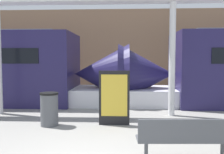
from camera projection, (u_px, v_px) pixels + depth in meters
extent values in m
cube|color=#937051|center=(114.00, 51.00, 15.34)|extent=(56.00, 0.20, 5.00)
cone|color=#231E4C|center=(146.00, 74.00, 10.91)|extent=(2.43, 2.63, 2.63)
cube|color=silver|center=(151.00, 96.00, 10.97)|extent=(2.18, 2.46, 0.70)
cone|color=#231E4C|center=(102.00, 74.00, 11.01)|extent=(2.43, 2.63, 2.63)
cube|color=silver|center=(96.00, 95.00, 11.09)|extent=(2.18, 2.46, 0.70)
cube|color=#4C4F54|center=(184.00, 139.00, 4.70)|extent=(1.82, 0.53, 0.04)
cube|color=#4C4F54|center=(188.00, 131.00, 4.49)|extent=(1.80, 0.13, 0.40)
cylinder|color=#4C4F54|center=(146.00, 151.00, 4.72)|extent=(0.07, 0.07, 0.43)
cylinder|color=#4C4F54|center=(222.00, 151.00, 4.72)|extent=(0.07, 0.07, 0.43)
cylinder|color=#4C4F54|center=(49.00, 110.00, 7.34)|extent=(0.51, 0.51, 0.93)
cylinder|color=black|center=(49.00, 94.00, 7.31)|extent=(0.54, 0.54, 0.06)
cube|color=black|center=(114.00, 98.00, 7.39)|extent=(0.91, 0.06, 1.63)
cube|color=gold|center=(114.00, 95.00, 7.35)|extent=(0.77, 0.01, 1.24)
cylinder|color=silver|center=(172.00, 59.00, 8.58)|extent=(0.22, 0.22, 3.90)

